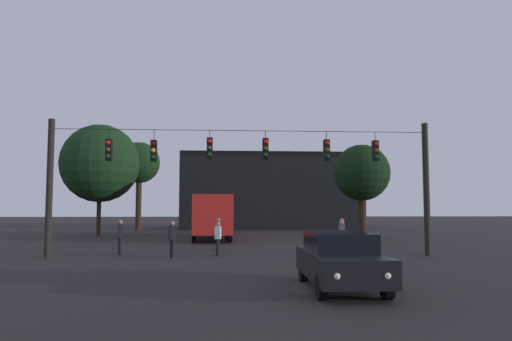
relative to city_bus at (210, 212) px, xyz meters
name	(u,v)px	position (x,y,z in m)	size (l,w,h in m)	color
ground_plane	(238,243)	(1.89, -4.57, -1.87)	(168.00, 168.00, 0.00)	black
overhead_signal_span	(242,173)	(1.86, -12.92, 1.88)	(17.22, 0.44, 6.10)	black
city_bus	(210,212)	(0.00, 0.00, 0.00)	(3.22, 11.14, 3.00)	#B21E19
car_near_right	(340,259)	(4.22, -21.41, -1.07)	(1.85, 4.36, 1.52)	black
pedestrian_crossing_left	(218,237)	(0.79, -12.40, -1.00)	(0.30, 0.40, 1.54)	black
pedestrian_crossing_center	(342,236)	(6.23, -13.50, -0.94)	(0.27, 0.38, 1.64)	black
pedestrian_crossing_right	(218,232)	(0.76, -9.32, -0.94)	(0.25, 0.37, 1.64)	black
pedestrian_near_bus	(172,237)	(-1.20, -13.05, -0.97)	(0.34, 0.42, 1.60)	black
pedestrian_trailing	(342,234)	(6.68, -11.77, -0.92)	(0.34, 0.42, 1.68)	black
pedestrian_far_side	(120,235)	(-3.77, -11.61, -0.96)	(0.33, 0.41, 1.61)	black
corner_building	(266,192)	(5.48, 16.78, 2.00)	(17.69, 9.73, 7.73)	black
tree_left_silhouette	(100,163)	(-8.55, 2.83, 3.71)	(5.99, 5.99, 8.58)	#2D2116
tree_behind_building	(139,164)	(-7.22, 11.96, 4.55)	(3.96, 3.96, 8.49)	#2D2116
tree_right_far	(362,173)	(10.41, -2.45, 2.65)	(3.84, 3.84, 6.49)	#2D2116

